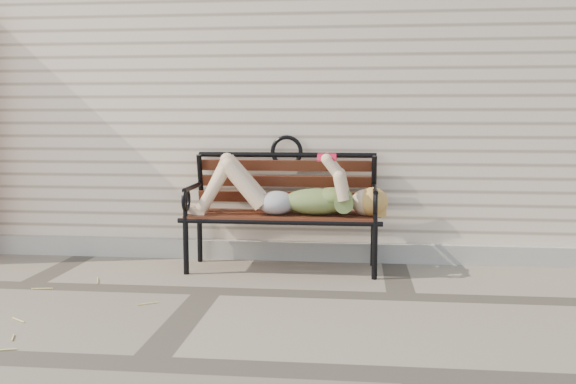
# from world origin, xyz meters

# --- Properties ---
(ground) EXTENTS (80.00, 80.00, 0.00)m
(ground) POSITION_xyz_m (0.00, 0.00, 0.00)
(ground) COLOR gray
(ground) RESTS_ON ground
(house_wall) EXTENTS (8.00, 4.00, 3.00)m
(house_wall) POSITION_xyz_m (0.00, 3.00, 1.50)
(house_wall) COLOR beige
(house_wall) RESTS_ON ground
(foundation_strip) EXTENTS (8.00, 0.10, 0.15)m
(foundation_strip) POSITION_xyz_m (0.00, 0.97, 0.07)
(foundation_strip) COLOR #B1AD9F
(foundation_strip) RESTS_ON ground
(garden_bench) EXTENTS (1.53, 0.61, 0.99)m
(garden_bench) POSITION_xyz_m (0.41, 0.73, 0.56)
(garden_bench) COLOR black
(garden_bench) RESTS_ON ground
(reading_woman) EXTENTS (1.44, 0.33, 0.45)m
(reading_woman) POSITION_xyz_m (0.42, 0.61, 0.59)
(reading_woman) COLOR #093E45
(reading_woman) RESTS_ON ground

